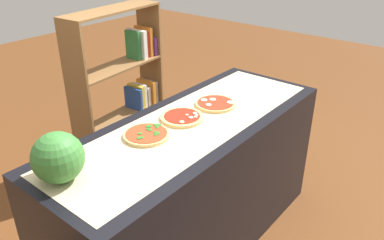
% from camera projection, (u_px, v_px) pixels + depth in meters
% --- Properties ---
extents(ground_plane, '(12.00, 12.00, 0.00)m').
position_uv_depth(ground_plane, '(192.00, 240.00, 2.80)').
color(ground_plane, brown).
extents(counter, '(2.01, 0.74, 0.96)m').
position_uv_depth(counter, '(192.00, 187.00, 2.58)').
color(counter, black).
rests_on(counter, ground_plane).
extents(parchment_paper, '(1.91, 0.58, 0.00)m').
position_uv_depth(parchment_paper, '(192.00, 123.00, 2.36)').
color(parchment_paper, beige).
rests_on(parchment_paper, counter).
extents(pizza_spinach_0, '(0.27, 0.27, 0.03)m').
position_uv_depth(pizza_spinach_0, '(147.00, 135.00, 2.21)').
color(pizza_spinach_0, '#DBB26B').
rests_on(pizza_spinach_0, parchment_paper).
extents(pizza_mushroom_1, '(0.27, 0.27, 0.03)m').
position_uv_depth(pizza_mushroom_1, '(182.00, 117.00, 2.40)').
color(pizza_mushroom_1, '#DBB26B').
rests_on(pizza_mushroom_1, parchment_paper).
extents(pizza_mozzarella_2, '(0.27, 0.27, 0.03)m').
position_uv_depth(pizza_mozzarella_2, '(215.00, 104.00, 2.58)').
color(pizza_mozzarella_2, '#DBB26B').
rests_on(pizza_mozzarella_2, parchment_paper).
extents(watermelon, '(0.25, 0.25, 0.25)m').
position_uv_depth(watermelon, '(58.00, 158.00, 1.79)').
color(watermelon, '#387A33').
rests_on(watermelon, counter).
extents(bookshelf, '(0.93, 0.35, 1.44)m').
position_uv_depth(bookshelf, '(130.00, 94.00, 3.52)').
color(bookshelf, brown).
rests_on(bookshelf, ground_plane).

